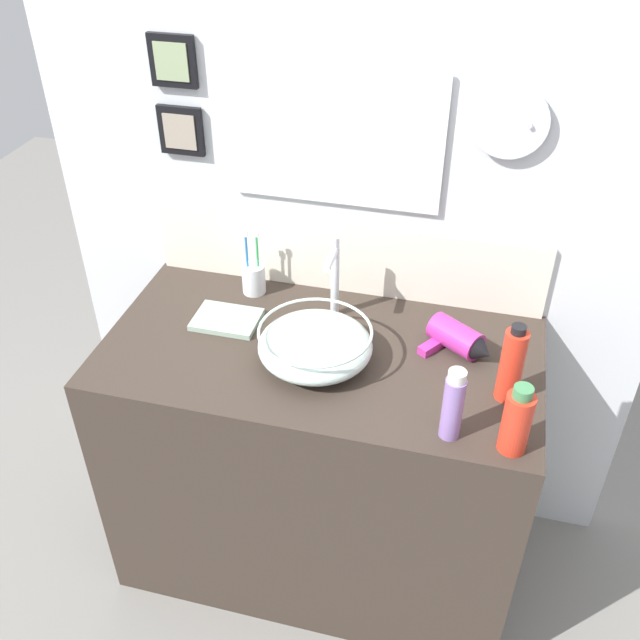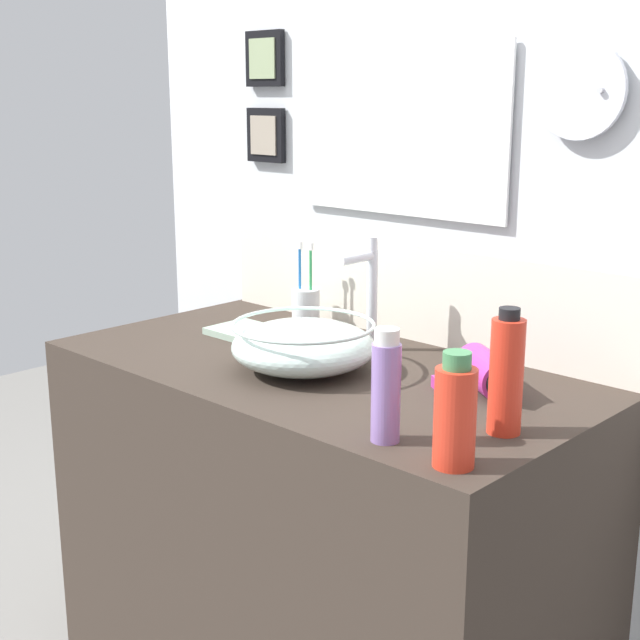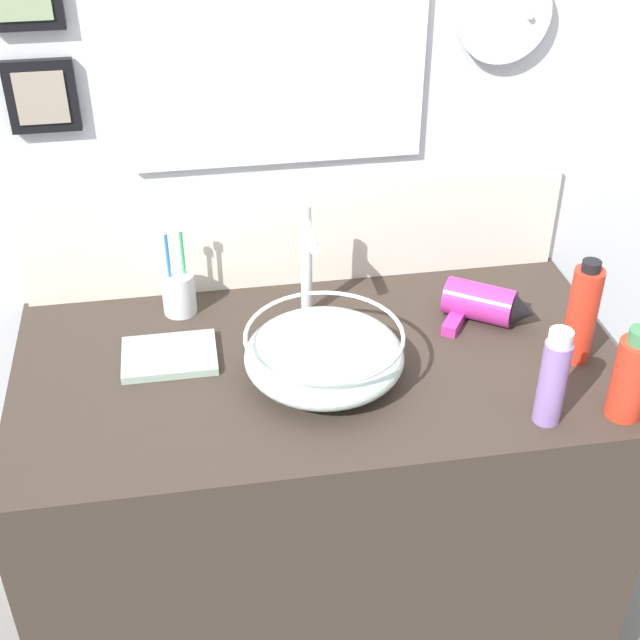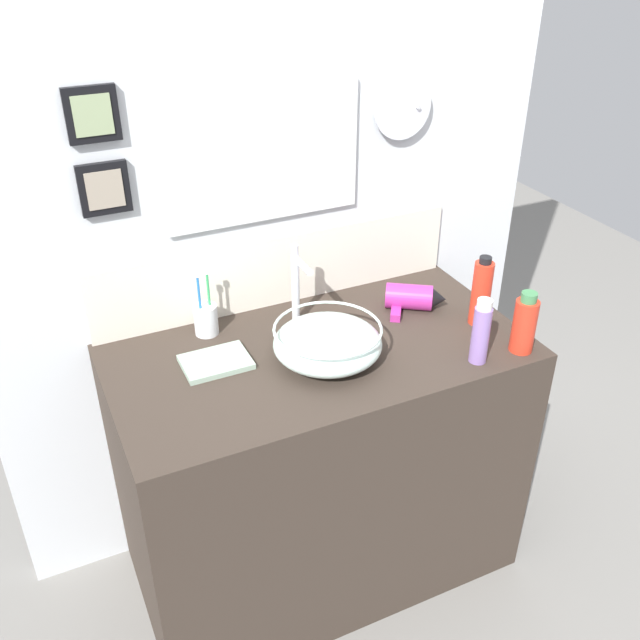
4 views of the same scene
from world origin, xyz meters
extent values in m
cube|color=#382D26|center=(0.00, 0.00, 0.43)|extent=(1.19, 0.62, 0.86)
cube|color=silver|center=(0.00, 0.34, 1.29)|extent=(1.80, 0.06, 2.57)
cube|color=silver|center=(0.00, 0.30, 0.97)|extent=(1.17, 0.02, 0.23)
cube|color=white|center=(-0.04, 0.30, 1.34)|extent=(0.52, 0.01, 0.32)
cube|color=white|center=(-0.04, 0.30, 1.34)|extent=(0.58, 0.01, 0.38)
cylinder|color=silver|center=(0.41, 0.29, 1.43)|extent=(0.19, 0.01, 0.19)
cylinder|color=silver|center=(0.45, 0.30, 1.43)|extent=(0.01, 0.06, 0.01)
cube|color=black|center=(-0.48, 0.30, 1.51)|extent=(0.13, 0.02, 0.14)
cube|color=gray|center=(-0.48, 0.29, 1.51)|extent=(0.09, 0.01, 0.10)
cube|color=black|center=(-0.48, 0.30, 1.32)|extent=(0.13, 0.02, 0.14)
cube|color=gray|center=(-0.48, 0.29, 1.32)|extent=(0.09, 0.01, 0.10)
ellipsoid|color=silver|center=(0.00, -0.05, 0.91)|extent=(0.30, 0.30, 0.10)
torus|color=silver|center=(0.00, -0.05, 0.96)|extent=(0.30, 0.30, 0.01)
torus|color=#B2B7BC|center=(0.00, -0.05, 0.86)|extent=(0.11, 0.11, 0.01)
cylinder|color=silver|center=(0.00, 0.17, 0.97)|extent=(0.02, 0.02, 0.23)
cylinder|color=silver|center=(0.00, 0.12, 1.08)|extent=(0.02, 0.10, 0.02)
cylinder|color=silver|center=(0.00, 0.17, 1.10)|extent=(0.02, 0.02, 0.03)
cylinder|color=#B22D8C|center=(0.35, 0.10, 0.90)|extent=(0.16, 0.15, 0.08)
cone|color=black|center=(0.43, 0.05, 0.90)|extent=(0.07, 0.08, 0.07)
cube|color=#B22D8C|center=(0.30, 0.08, 0.87)|extent=(0.07, 0.09, 0.02)
cylinder|color=silver|center=(-0.26, 0.22, 0.91)|extent=(0.07, 0.07, 0.09)
cylinder|color=green|center=(-0.25, 0.23, 0.96)|extent=(0.01, 0.01, 0.19)
cube|color=white|center=(-0.25, 0.23, 1.06)|extent=(0.01, 0.01, 0.02)
cylinder|color=blue|center=(-0.28, 0.22, 0.96)|extent=(0.01, 0.01, 0.19)
cube|color=white|center=(-0.28, 0.22, 1.06)|extent=(0.01, 0.01, 0.02)
cylinder|color=#8C6BB2|center=(0.37, -0.23, 0.94)|extent=(0.05, 0.05, 0.17)
cylinder|color=silver|center=(0.37, -0.23, 1.04)|extent=(0.04, 0.04, 0.03)
cylinder|color=red|center=(0.52, -0.24, 0.94)|extent=(0.07, 0.07, 0.16)
cylinder|color=#3F7F4C|center=(0.52, -0.24, 1.03)|extent=(0.04, 0.04, 0.03)
cylinder|color=red|center=(0.50, -0.07, 0.96)|extent=(0.06, 0.06, 0.20)
cylinder|color=black|center=(0.50, -0.07, 1.07)|extent=(0.04, 0.04, 0.02)
cube|color=#99B29E|center=(-0.29, 0.06, 0.87)|extent=(0.18, 0.14, 0.02)
camera|label=1|loc=(0.38, -1.46, 2.07)|focal=40.00mm
camera|label=2|loc=(1.26, -1.32, 1.42)|focal=50.00mm
camera|label=3|loc=(-0.23, -1.37, 1.91)|focal=50.00mm
camera|label=4|loc=(-0.72, -1.53, 1.98)|focal=40.00mm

